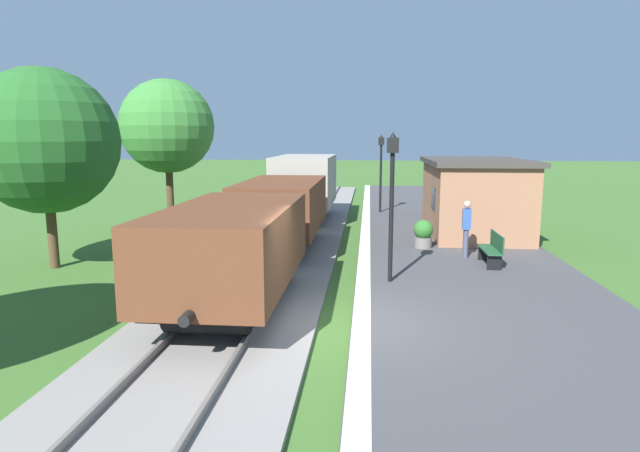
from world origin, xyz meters
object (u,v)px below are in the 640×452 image
person_waiting (466,227)px  potted_planter (423,233)px  freight_train (285,205)px  bench_near_hut (492,249)px  tree_trackside_mid (45,141)px  lamp_post_near (392,180)px  bench_down_platform (444,204)px  tree_trackside_far (167,127)px  station_hut (474,196)px  lamp_post_far (381,159)px

person_waiting → potted_planter: (-1.13, 1.30, -0.46)m
freight_train → potted_planter: (4.70, -0.78, -0.78)m
bench_near_hut → tree_trackside_mid: tree_trackside_mid is taller
person_waiting → lamp_post_near: size_ratio=0.46×
bench_down_platform → lamp_post_near: size_ratio=0.41×
person_waiting → tree_trackside_far: tree_trackside_far is taller
person_waiting → tree_trackside_far: 12.09m
lamp_post_near → station_hut: bearing=64.7°
lamp_post_far → station_hut: bearing=-58.9°
bench_down_platform → person_waiting: size_ratio=0.88×
bench_near_hut → person_waiting: (-0.57, 0.96, 0.46)m
bench_near_hut → lamp_post_far: 11.18m
potted_planter → tree_trackside_mid: size_ratio=0.16×
freight_train → bench_down_platform: (6.40, 6.98, -0.78)m
bench_down_platform → tree_trackside_mid: 16.78m
lamp_post_near → lamp_post_far: same height
bench_near_hut → bench_down_platform: same height
bench_near_hut → lamp_post_near: bearing=-145.7°
station_hut → bench_down_platform: bearing=94.6°
freight_train → lamp_post_near: lamp_post_near is taller
bench_down_platform → lamp_post_far: lamp_post_far is taller
bench_down_platform → bench_near_hut: bearing=-90.0°
bench_down_platform → tree_trackside_mid: (-12.74, -10.50, 2.98)m
bench_near_hut → person_waiting: size_ratio=0.88×
station_hut → freight_train: bearing=-163.6°
freight_train → person_waiting: bearing=-19.7°
bench_down_platform → station_hut: bearing=-85.4°
tree_trackside_mid → freight_train: bearing=29.1°
tree_trackside_mid → tree_trackside_far: bearing=77.1°
bench_down_platform → person_waiting: person_waiting is taller
bench_near_hut → tree_trackside_mid: 13.09m
bench_down_platform → tree_trackside_mid: bearing=-140.5°
station_hut → bench_down_platform: station_hut is taller
freight_train → lamp_post_near: size_ratio=5.24×
station_hut → potted_planter: bearing=-127.0°
freight_train → station_hut: (6.80, 2.01, 0.15)m
person_waiting → potted_planter: person_waiting is taller
lamp_post_near → tree_trackside_far: (-8.45, 7.43, 1.43)m
station_hut → potted_planter: (-2.10, -2.79, -0.93)m
potted_planter → tree_trackside_far: (-9.69, 3.16, 3.51)m
tree_trackside_mid → lamp_post_far: bearing=48.4°
tree_trackside_mid → lamp_post_near: bearing=-8.8°
station_hut → bench_near_hut: bearing=-94.5°
potted_planter → tree_trackside_mid: tree_trackside_mid is taller
bench_near_hut → bench_down_platform: size_ratio=1.00×
freight_train → tree_trackside_far: (-4.99, 2.38, 2.72)m
lamp_post_near → lamp_post_far: bearing=90.0°
tree_trackside_far → potted_planter: bearing=-18.0°
freight_train → tree_trackside_mid: 7.58m
bench_down_platform → lamp_post_near: bearing=-103.7°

